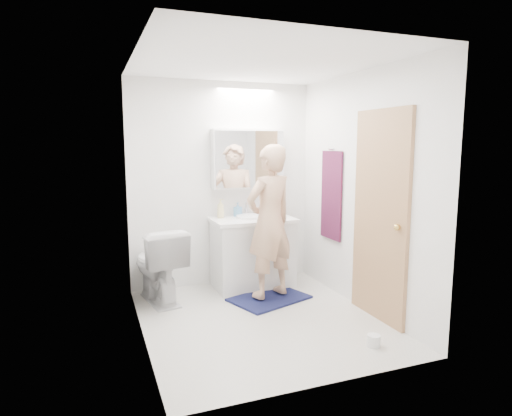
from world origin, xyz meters
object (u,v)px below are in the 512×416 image
medicine_cabinet (248,159)px  soap_bottle_a (221,209)px  toothbrush_cup (268,211)px  toilet_paper_roll (374,341)px  vanity_cabinet (253,254)px  toilet (158,265)px  person (270,222)px  soap_bottle_b (238,209)px

medicine_cabinet → soap_bottle_a: medicine_cabinet is taller
toothbrush_cup → toilet_paper_roll: 2.16m
vanity_cabinet → toilet: size_ratio=1.11×
vanity_cabinet → soap_bottle_a: size_ratio=4.03×
person → medicine_cabinet: bearing=-110.0°
person → soap_bottle_b: size_ratio=9.65×
toilet → person: size_ratio=0.50×
medicine_cabinet → person: bearing=-90.9°
toilet → toothbrush_cup: 1.48m
toilet → soap_bottle_b: (1.00, 0.30, 0.50)m
medicine_cabinet → soap_bottle_a: (-0.36, -0.06, -0.57)m
medicine_cabinet → soap_bottle_b: bearing=-168.0°
soap_bottle_a → toothbrush_cup: (0.60, 0.01, -0.06)m
vanity_cabinet → person: (0.01, -0.49, 0.47)m
soap_bottle_b → toilet_paper_roll: size_ratio=1.53×
medicine_cabinet → person: 0.95m
toilet → soap_bottle_b: soap_bottle_b is taller
person → toilet: bearing=-37.7°
soap_bottle_b → toilet_paper_roll: bearing=-75.6°
medicine_cabinet → toilet: (-1.14, -0.33, -1.10)m
vanity_cabinet → person: person is taller
medicine_cabinet → toilet_paper_roll: (0.38, -2.05, -1.45)m
person → toothbrush_cup: (0.25, 0.65, 0.01)m
medicine_cabinet → soap_bottle_b: (-0.14, -0.03, -0.60)m
medicine_cabinet → soap_bottle_a: size_ratio=3.94×
toilet → toilet_paper_roll: toilet is taller
vanity_cabinet → medicine_cabinet: size_ratio=1.02×
soap_bottle_a → soap_bottle_b: bearing=7.7°
vanity_cabinet → soap_bottle_a: (-0.34, 0.15, 0.54)m
toothbrush_cup → toilet: bearing=-168.7°
soap_bottle_a → toilet_paper_roll: size_ratio=2.03×
medicine_cabinet → person: (-0.01, -0.70, -0.64)m
toothbrush_cup → toilet_paper_roll: size_ratio=1.00×
vanity_cabinet → toilet_paper_roll: vanity_cabinet is taller
person → toothbrush_cup: size_ratio=14.77×
soap_bottle_a → toilet: bearing=-161.1°
vanity_cabinet → toothbrush_cup: 0.57m
soap_bottle_a → soap_bottle_b: size_ratio=1.32×
vanity_cabinet → medicine_cabinet: medicine_cabinet is taller
soap_bottle_b → vanity_cabinet: bearing=-56.2°
medicine_cabinet → soap_bottle_b: size_ratio=5.22×
soap_bottle_b → toilet_paper_roll: 2.25m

